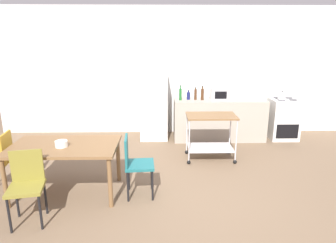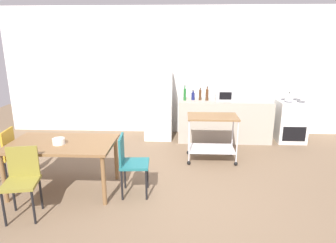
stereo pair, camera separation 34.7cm
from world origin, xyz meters
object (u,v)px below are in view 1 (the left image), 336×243
chair_mustard (0,158)px  fruit_bowl (61,144)px  dining_table (65,150)px  bottle_soy_sauce (195,94)px  refrigerator (154,104)px  kitchen_cart (211,130)px  microwave (221,94)px  chair_olive (27,182)px  bottle_sesame_oil (180,94)px  chair_teal (135,162)px  stove_oven (283,119)px  kettle (282,96)px  bottle_sparkling_water (188,96)px  bottle_olive_oil (202,94)px

chair_mustard → fruit_bowl: chair_mustard is taller
dining_table → bottle_soy_sauce: bottle_soy_sauce is taller
refrigerator → kitchen_cart: 1.67m
kitchen_cart → microwave: microwave is taller
chair_olive → refrigerator: bearing=54.4°
kitchen_cart → bottle_sesame_oil: bearing=114.0°
microwave → chair_teal: bearing=-123.8°
stove_oven → kitchen_cart: bearing=-147.0°
chair_olive → kettle: (4.25, 3.01, 0.48)m
chair_teal → stove_oven: bearing=-54.9°
bottle_sparkling_water → fruit_bowl: bottle_sparkling_water is taller
fruit_bowl → stove_oven: bearing=31.3°
chair_olive → fruit_bowl: size_ratio=5.20×
stove_oven → bottle_sesame_oil: bottle_sesame_oil is taller
microwave → kettle: bearing=-4.0°
chair_olive → kettle: bearing=24.4°
dining_table → chair_mustard: (-0.99, 0.11, -0.15)m
microwave → refrigerator: bearing=176.5°
stove_oven → chair_teal: bearing=-141.0°
chair_mustard → bottle_sparkling_water: bearing=122.5°
chair_olive → chair_teal: bearing=14.1°
kettle → chair_teal: bearing=-141.0°
fruit_bowl → bottle_olive_oil: bearing=47.3°
bottle_soy_sauce → bottle_olive_oil: 0.15m
chair_mustard → refrigerator: 3.27m
chair_olive → bottle_olive_oil: size_ratio=2.90×
chair_teal → bottle_sparkling_water: bearing=-24.9°
chair_olive → bottle_sesame_oil: bearing=45.2°
microwave → bottle_sesame_oil: bearing=-176.8°
bottle_sparkling_water → kettle: bearing=-3.1°
microwave → chair_mustard: bearing=-147.7°
chair_olive → bottle_sparkling_water: 3.86m
chair_olive → bottle_sesame_oil: 3.71m
stove_oven → dining_table: bearing=-149.3°
chair_olive → microwave: size_ratio=1.93×
bottle_sesame_oil → bottle_soy_sauce: bottle_sesame_oil is taller
refrigerator → microwave: (1.47, -0.09, 0.25)m
chair_mustard → kettle: size_ratio=3.71×
chair_teal → stove_oven: 4.00m
stove_oven → kettle: kettle is taller
bottle_olive_oil → dining_table: bearing=-133.4°
bottle_sparkling_water → kitchen_cart: bearing=-75.0°
bottle_soy_sauce → kettle: bearing=-2.6°
stove_oven → bottle_sparkling_water: (-2.14, 0.01, 0.53)m
chair_mustard → bottle_soy_sauce: (3.10, 2.32, 0.50)m
dining_table → bottle_sparkling_water: (1.97, 2.45, 0.31)m
chair_mustard → microwave: (3.67, 2.32, 0.51)m
dining_table → refrigerator: 2.79m
stove_oven → kitchen_cart: 2.17m
kitchen_cart → microwave: bearing=71.4°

